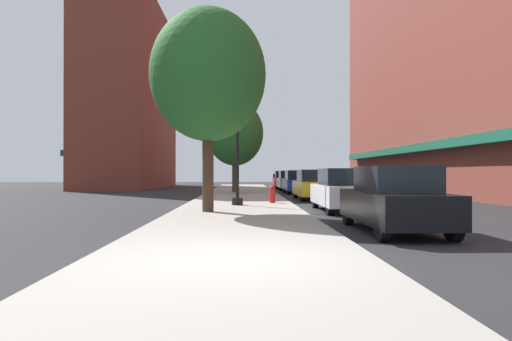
# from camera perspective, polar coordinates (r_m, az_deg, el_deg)

# --- Properties ---
(ground_plane) EXTENTS (90.00, 90.00, 0.00)m
(ground_plane) POSITION_cam_1_polar(r_m,az_deg,el_deg) (25.44, 7.05, -3.65)
(ground_plane) COLOR #232326
(sidewalk_slab) EXTENTS (4.80, 50.00, 0.12)m
(sidewalk_slab) POSITION_cam_1_polar(r_m,az_deg,el_deg) (26.16, -1.99, -3.42)
(sidewalk_slab) COLOR gray
(sidewalk_slab) RESTS_ON ground
(building_far_background) EXTENTS (6.80, 18.00, 17.71)m
(building_far_background) POSITION_cam_1_polar(r_m,az_deg,el_deg) (46.11, -15.77, 8.90)
(building_far_background) COLOR brown
(building_far_background) RESTS_ON ground
(lamppost) EXTENTS (0.48, 0.48, 5.90)m
(lamppost) POSITION_cam_1_polar(r_m,az_deg,el_deg) (18.98, -2.41, 4.87)
(lamppost) COLOR black
(lamppost) RESTS_ON sidewalk_slab
(fire_hydrant) EXTENTS (0.33, 0.26, 0.79)m
(fire_hydrant) POSITION_cam_1_polar(r_m,az_deg,el_deg) (20.27, 2.11, -3.05)
(fire_hydrant) COLOR red
(fire_hydrant) RESTS_ON sidewalk_slab
(parking_meter_near) EXTENTS (0.14, 0.09, 1.31)m
(parking_meter_near) POSITION_cam_1_polar(r_m,az_deg,el_deg) (27.30, 2.34, -1.42)
(parking_meter_near) COLOR slate
(parking_meter_near) RESTS_ON sidewalk_slab
(tree_near) EXTENTS (3.98, 3.98, 6.44)m
(tree_near) POSITION_cam_1_polar(r_m,az_deg,el_deg) (31.17, -2.72, 4.81)
(tree_near) COLOR #422D1E
(tree_near) RESTS_ON sidewalk_slab
(tree_mid) EXTENTS (4.10, 4.10, 7.22)m
(tree_mid) POSITION_cam_1_polar(r_m,az_deg,el_deg) (16.15, -6.19, 12.08)
(tree_mid) COLOR #422D1E
(tree_mid) RESTS_ON sidewalk_slab
(car_black) EXTENTS (1.80, 4.30, 1.66)m
(car_black) POSITION_cam_1_polar(r_m,az_deg,el_deg) (11.72, 17.33, -3.65)
(car_black) COLOR black
(car_black) RESTS_ON ground
(car_white) EXTENTS (1.80, 4.30, 1.66)m
(car_white) POSITION_cam_1_polar(r_m,az_deg,el_deg) (17.44, 11.02, -2.54)
(car_white) COLOR black
(car_white) RESTS_ON ground
(car_yellow) EXTENTS (1.80, 4.30, 1.66)m
(car_yellow) POSITION_cam_1_polar(r_m,az_deg,el_deg) (24.59, 7.34, -1.88)
(car_yellow) COLOR black
(car_yellow) RESTS_ON ground
(car_blue) EXTENTS (1.80, 4.30, 1.66)m
(car_blue) POSITION_cam_1_polar(r_m,az_deg,el_deg) (31.89, 5.31, -1.51)
(car_blue) COLOR black
(car_blue) RESTS_ON ground
(car_silver) EXTENTS (1.80, 4.30, 1.66)m
(car_silver) POSITION_cam_1_polar(r_m,az_deg,el_deg) (37.80, 4.24, -1.31)
(car_silver) COLOR black
(car_silver) RESTS_ON ground
(car_red) EXTENTS (1.80, 4.30, 1.66)m
(car_red) POSITION_cam_1_polar(r_m,az_deg,el_deg) (43.58, 3.48, -1.17)
(car_red) COLOR black
(car_red) RESTS_ON ground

